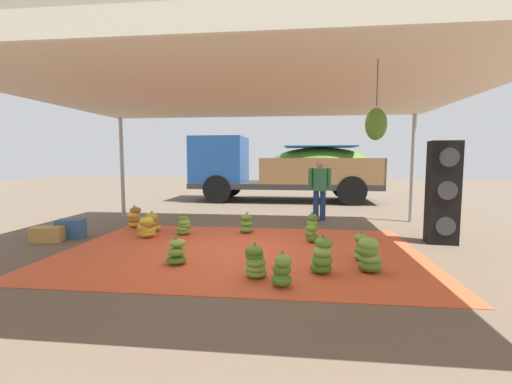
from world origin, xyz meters
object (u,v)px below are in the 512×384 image
object	(u,v)px
banana_bunch_0	(147,228)
banana_bunch_6	(312,229)
crate_0	(71,229)
cargo_truck_main	(280,167)
banana_bunch_9	(152,222)
banana_bunch_2	(246,224)
banana_bunch_7	(135,218)
worker_0	(320,185)
banana_bunch_4	(369,256)
banana_bunch_10	(322,257)
banana_bunch_11	(255,263)
banana_bunch_1	(282,271)
crate_1	(48,234)
speaker_stack	(443,193)
banana_bunch_8	(184,226)
banana_bunch_5	(177,253)
banana_bunch_3	(362,248)

from	to	relation	value
banana_bunch_0	banana_bunch_6	size ratio (longest dim) A/B	0.80
banana_bunch_0	banana_bunch_6	bearing A→B (deg)	-0.74
banana_bunch_0	crate_0	world-z (taller)	banana_bunch_0
banana_bunch_0	cargo_truck_main	world-z (taller)	cargo_truck_main
banana_bunch_6	banana_bunch_9	bearing A→B (deg)	169.32
banana_bunch_2	banana_bunch_7	xyz separation A→B (m)	(-2.62, 0.27, 0.04)
worker_0	banana_bunch_4	bearing A→B (deg)	-84.21
banana_bunch_10	banana_bunch_11	bearing A→B (deg)	-161.99
cargo_truck_main	crate_0	size ratio (longest dim) A/B	13.85
banana_bunch_1	crate_1	world-z (taller)	banana_bunch_1
banana_bunch_0	cargo_truck_main	size ratio (longest dim) A/B	0.07
speaker_stack	cargo_truck_main	bearing A→B (deg)	117.39
banana_bunch_10	crate_0	bearing A→B (deg)	160.96
banana_bunch_0	crate_0	distance (m)	1.52
banana_bunch_0	banana_bunch_10	world-z (taller)	banana_bunch_10
cargo_truck_main	speaker_stack	xyz separation A→B (m)	(3.30, -6.38, -0.30)
banana_bunch_8	speaker_stack	distance (m)	5.07
banana_bunch_5	banana_bunch_11	world-z (taller)	banana_bunch_11
banana_bunch_5	banana_bunch_11	size ratio (longest dim) A/B	0.88
banana_bunch_6	banana_bunch_7	size ratio (longest dim) A/B	1.12
banana_bunch_1	banana_bunch_11	world-z (taller)	banana_bunch_11
banana_bunch_10	cargo_truck_main	distance (m)	8.55
banana_bunch_0	banana_bunch_4	distance (m)	4.31
banana_bunch_1	worker_0	size ratio (longest dim) A/B	0.28
banana_bunch_3	worker_0	xyz separation A→B (m)	(-0.43, 3.58, 0.71)
banana_bunch_5	banana_bunch_7	xyz separation A→B (m)	(-1.90, 2.60, 0.05)
banana_bunch_6	banana_bunch_5	bearing A→B (deg)	-142.27
banana_bunch_1	banana_bunch_9	world-z (taller)	banana_bunch_9
banana_bunch_2	banana_bunch_0	bearing A→B (deg)	-160.22
banana_bunch_3	cargo_truck_main	world-z (taller)	cargo_truck_main
banana_bunch_8	worker_0	distance (m)	3.65
banana_bunch_2	banana_bunch_7	bearing A→B (deg)	174.20
banana_bunch_1	banana_bunch_0	bearing A→B (deg)	139.50
crate_0	banana_bunch_8	bearing A→B (deg)	13.20
banana_bunch_0	crate_1	size ratio (longest dim) A/B	0.84
banana_bunch_2	crate_1	distance (m)	3.86
banana_bunch_2	banana_bunch_6	world-z (taller)	banana_bunch_6
crate_1	banana_bunch_2	bearing A→B (deg)	18.21
cargo_truck_main	worker_0	distance (m)	4.34
cargo_truck_main	banana_bunch_6	bearing A→B (deg)	-82.29
banana_bunch_1	speaker_stack	xyz separation A→B (m)	(2.87, 2.60, 0.76)
banana_bunch_9	cargo_truck_main	bearing A→B (deg)	67.35
banana_bunch_5	speaker_stack	distance (m)	4.91
banana_bunch_8	speaker_stack	bearing A→B (deg)	-1.35
banana_bunch_0	banana_bunch_11	distance (m)	3.23
banana_bunch_3	banana_bunch_4	size ratio (longest dim) A/B	0.91
banana_bunch_1	banana_bunch_4	bearing A→B (deg)	30.78
banana_bunch_5	banana_bunch_10	bearing A→B (deg)	-5.17
banana_bunch_10	banana_bunch_4	bearing A→B (deg)	13.11
banana_bunch_4	crate_1	distance (m)	5.84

